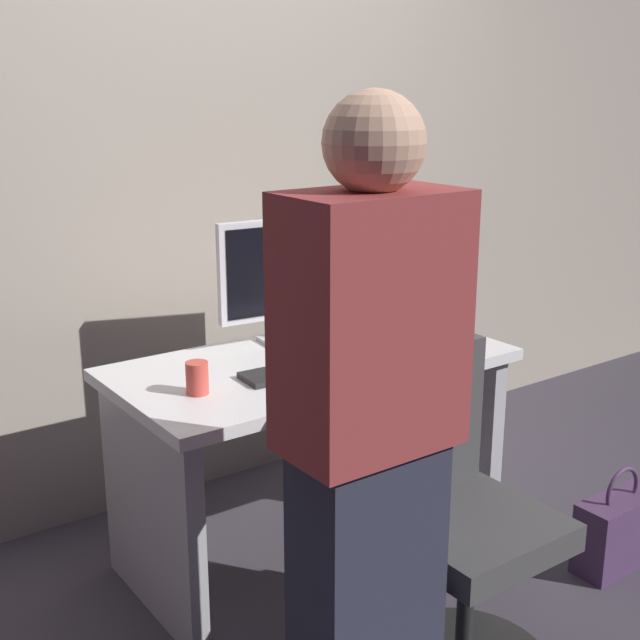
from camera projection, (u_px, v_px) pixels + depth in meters
name	position (u px, v px, depth m)	size (l,w,h in m)	color
ground_plane	(312.00, 548.00, 3.09)	(9.00, 9.00, 0.00)	#3D3842
wall_back	(200.00, 123.00, 3.27)	(6.40, 0.10, 3.00)	#9E9384
desk	(312.00, 421.00, 2.96)	(1.36, 0.70, 0.73)	white
office_chair	(455.00, 530.00, 2.38)	(0.52, 0.52, 0.94)	black
person_at_desk	(369.00, 449.00, 1.93)	(0.40, 0.24, 1.64)	#262838
monitor	(288.00, 273.00, 3.02)	(0.54, 0.16, 0.46)	silver
keyboard	(304.00, 369.00, 2.76)	(0.43, 0.13, 0.02)	#262626
mouse	(379.00, 349.00, 2.94)	(0.06, 0.10, 0.03)	white
cup_near_keyboard	(197.00, 378.00, 2.56)	(0.07, 0.07, 0.10)	#D84C3F
book_stack	(383.00, 319.00, 3.22)	(0.23, 0.18, 0.09)	#338C59
handbag	(618.00, 530.00, 2.95)	(0.34, 0.14, 0.38)	#4C3356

